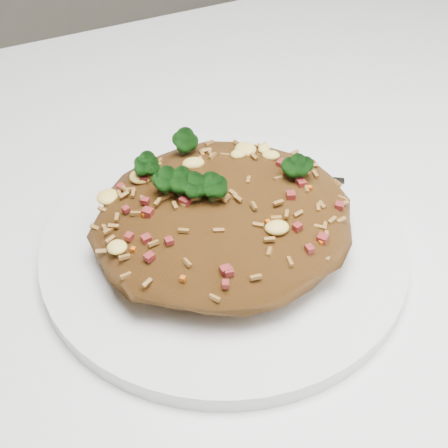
{
  "coord_description": "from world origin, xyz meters",
  "views": [
    {
      "loc": [
        -0.23,
        -0.31,
        1.1
      ],
      "look_at": [
        -0.09,
        -0.01,
        0.78
      ],
      "focal_mm": 50.0,
      "sensor_mm": 36.0,
      "label": 1
    }
  ],
  "objects_px": {
    "plate": "(224,245)",
    "fork": "(257,176)",
    "fried_rice": "(223,209)",
    "dining_table": "(304,285)"
  },
  "relations": [
    {
      "from": "plate",
      "to": "fork",
      "type": "xyz_separation_m",
      "value": [
        0.06,
        0.05,
        0.01
      ]
    },
    {
      "from": "fried_rice",
      "to": "fork",
      "type": "bearing_deg",
      "value": 42.98
    },
    {
      "from": "dining_table",
      "to": "plate",
      "type": "xyz_separation_m",
      "value": [
        -0.09,
        -0.01,
        0.1
      ]
    },
    {
      "from": "plate",
      "to": "fried_rice",
      "type": "bearing_deg",
      "value": 111.57
    },
    {
      "from": "fried_rice",
      "to": "fork",
      "type": "relative_size",
      "value": 1.35
    },
    {
      "from": "plate",
      "to": "dining_table",
      "type": "bearing_deg",
      "value": 4.99
    },
    {
      "from": "dining_table",
      "to": "fork",
      "type": "distance_m",
      "value": 0.12
    },
    {
      "from": "dining_table",
      "to": "fried_rice",
      "type": "height_order",
      "value": "fried_rice"
    },
    {
      "from": "fried_rice",
      "to": "fork",
      "type": "xyz_separation_m",
      "value": [
        0.06,
        0.05,
        -0.03
      ]
    },
    {
      "from": "dining_table",
      "to": "plate",
      "type": "distance_m",
      "value": 0.13
    }
  ]
}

